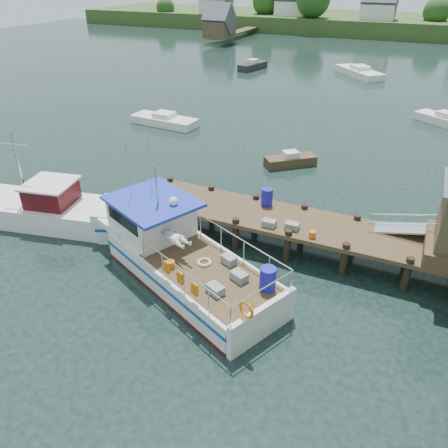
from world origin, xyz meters
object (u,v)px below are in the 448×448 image
at_px(lobster_boat, 172,249).
at_px(moored_rowboat, 290,160).
at_px(moored_a, 165,120).
at_px(moored_d, 359,72).
at_px(moored_e, 253,66).
at_px(dock, 404,226).
at_px(work_boat, 38,207).
at_px(moored_b, 445,120).

relative_size(lobster_boat, moored_rowboat, 3.29).
bearing_deg(moored_a, lobster_boat, -33.76).
bearing_deg(moored_d, moored_e, 174.99).
xyz_separation_m(dock, work_boat, (-17.36, -3.13, -1.49)).
height_order(lobster_boat, moored_rowboat, lobster_boat).
height_order(lobster_boat, moored_e, lobster_boat).
xyz_separation_m(moored_d, moored_e, (-13.20, -1.69, 0.01)).
bearing_deg(moored_d, dock, -90.68).
height_order(moored_a, moored_b, moored_b).
distance_m(dock, moored_e, 43.53).
height_order(work_boat, moored_b, work_boat).
xyz_separation_m(moored_rowboat, moored_b, (9.25, 13.72, 0.04)).
distance_m(moored_a, moored_e, 24.54).
xyz_separation_m(work_boat, moored_d, (9.20, 42.71, -0.30)).
height_order(dock, lobster_boat, lobster_boat).
bearing_deg(moored_d, moored_b, -71.60).
relative_size(moored_a, moored_e, 1.21).
distance_m(work_boat, moored_e, 41.21).
distance_m(dock, moored_rowboat, 12.21).
height_order(dock, moored_a, dock).
distance_m(work_boat, moored_rowboat, 15.86).
bearing_deg(moored_rowboat, moored_b, 45.56).
relative_size(work_boat, moored_e, 1.89).
height_order(lobster_boat, moored_d, lobster_boat).
bearing_deg(moored_b, work_boat, -128.01).
height_order(work_boat, moored_a, work_boat).
distance_m(moored_b, moored_e, 27.35).
bearing_deg(moored_e, moored_b, -28.75).
bearing_deg(moored_b, moored_d, 118.65).
height_order(dock, moored_rowboat, dock).
bearing_deg(work_boat, moored_d, 66.26).
distance_m(dock, moored_b, 23.22).
distance_m(lobster_boat, moored_rowboat, 13.38).
distance_m(dock, moored_a, 23.94).
bearing_deg(dock, moored_rowboat, 129.07).
xyz_separation_m(lobster_boat, moored_d, (0.73, 43.51, -0.54)).
bearing_deg(moored_rowboat, moored_d, 80.57).
bearing_deg(dock, work_boat, -169.79).
relative_size(dock, work_boat, 1.82).
bearing_deg(dock, lobster_boat, -156.10).
relative_size(dock, moored_e, 3.44).
bearing_deg(moored_e, moored_rowboat, -60.25).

